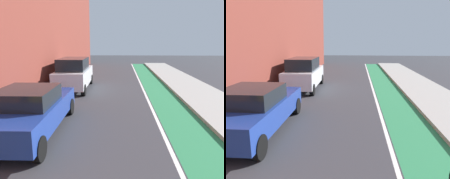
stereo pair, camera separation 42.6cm
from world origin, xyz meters
The scene contains 6 objects.
ground_plane centered at (0.00, 13.86, 0.00)m, with size 78.57×78.57×0.00m, color #38383D.
bike_lane_paint centered at (2.74, 15.86, 0.00)m, with size 1.60×35.71×0.00m, color #2D8451.
lane_divider_stripe centered at (1.84, 15.86, 0.00)m, with size 0.12×35.71×0.00m, color white.
sidewalk_right centered at (4.92, 15.86, 0.07)m, with size 2.76×35.71×0.14m, color #A8A59E.
parked_sedan_blue centered at (-2.49, 10.34, 0.79)m, with size 2.02×4.78×1.53m.
parked_suv_white centered at (-2.49, 17.11, 1.02)m, with size 1.93×4.71×1.98m.
Camera 2 is at (0.88, 3.70, 2.94)m, focal length 35.01 mm.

